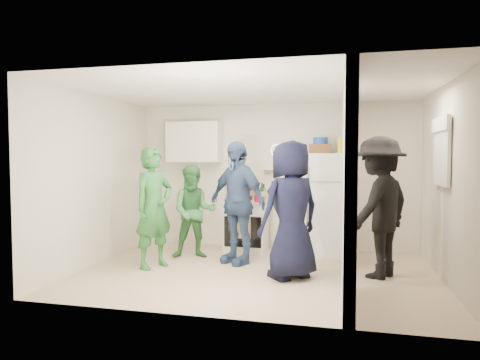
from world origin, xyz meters
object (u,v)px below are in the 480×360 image
object	(u,v)px
fridge	(326,204)
person_green_left	(154,208)
person_denim	(237,202)
person_nook	(379,207)
blue_bowl	(320,141)
yellow_cup_stack_top	(341,145)
person_navy	(291,210)
person_green_center	(194,212)
stove	(246,226)
wicker_basket	(320,149)

from	to	relation	value
fridge	person_green_left	xyz separation A→B (m)	(-2.37, -1.37, 0.04)
person_denim	person_nook	distance (m)	2.03
fridge	blue_bowl	bearing A→B (deg)	153.43
yellow_cup_stack_top	person_nook	distance (m)	1.44
person_navy	person_nook	bearing A→B (deg)	153.05
blue_bowl	person_green_center	distance (m)	2.33
stove	blue_bowl	xyz separation A→B (m)	(1.22, 0.02, 1.43)
yellow_cup_stack_top	person_nook	world-z (taller)	yellow_cup_stack_top
wicker_basket	person_green_center	bearing A→B (deg)	-159.47
fridge	person_navy	size ratio (longest dim) A/B	0.91
fridge	wicker_basket	size ratio (longest dim) A/B	4.70
person_green_center	person_denim	distance (m)	0.78
fridge	person_navy	distance (m)	1.54
fridge	wicker_basket	world-z (taller)	wicker_basket
yellow_cup_stack_top	person_denim	bearing A→B (deg)	-153.63
fridge	person_nook	world-z (taller)	person_nook
person_nook	person_denim	bearing A→B (deg)	-64.85
yellow_cup_stack_top	blue_bowl	bearing A→B (deg)	154.89
fridge	person_green_left	size ratio (longest dim) A/B	0.96
fridge	yellow_cup_stack_top	distance (m)	0.98
yellow_cup_stack_top	stove	bearing A→B (deg)	175.18
yellow_cup_stack_top	person_denim	distance (m)	1.88
blue_bowl	person_navy	world-z (taller)	blue_bowl
person_navy	yellow_cup_stack_top	bearing A→B (deg)	-157.61
stove	person_green_left	bearing A→B (deg)	-126.93
person_denim	person_nook	world-z (taller)	person_nook
fridge	person_green_center	distance (m)	2.12
person_navy	person_green_center	bearing A→B (deg)	-69.95
person_green_left	fridge	bearing A→B (deg)	-32.38
person_green_center	person_navy	size ratio (longest dim) A/B	0.81
wicker_basket	yellow_cup_stack_top	size ratio (longest dim) A/B	1.40
stove	person_navy	distance (m)	1.83
person_green_center	person_nook	bearing A→B (deg)	-27.06
yellow_cup_stack_top	person_nook	size ratio (longest dim) A/B	0.13
stove	person_green_center	xyz separation A→B (m)	(-0.69, -0.70, 0.30)
wicker_basket	blue_bowl	bearing A→B (deg)	0.00
fridge	person_green_left	distance (m)	2.74
person_nook	person_navy	bearing A→B (deg)	-39.95
stove	person_green_center	world-z (taller)	person_green_center
person_green_left	person_denim	size ratio (longest dim) A/B	0.94
yellow_cup_stack_top	person_green_center	xyz separation A→B (m)	(-2.24, -0.57, -1.04)
stove	wicker_basket	size ratio (longest dim) A/B	2.42
wicker_basket	yellow_cup_stack_top	bearing A→B (deg)	-25.11
fridge	yellow_cup_stack_top	bearing A→B (deg)	-24.44
blue_bowl	person_nook	xyz separation A→B (m)	(0.82, -1.20, -0.92)
wicker_basket	person_navy	world-z (taller)	person_navy
person_green_center	yellow_cup_stack_top	bearing A→B (deg)	-2.79
person_green_left	person_denim	bearing A→B (deg)	-36.70
fridge	person_navy	bearing A→B (deg)	-105.36
person_denim	person_navy	world-z (taller)	person_denim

